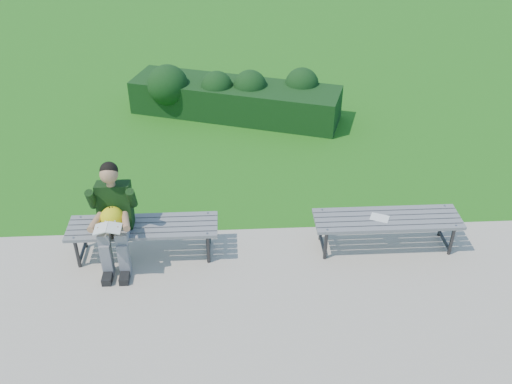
# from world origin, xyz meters

# --- Properties ---
(ground) EXTENTS (80.00, 80.00, 0.00)m
(ground) POSITION_xyz_m (0.00, 0.00, 0.00)
(ground) COLOR #296F13
(ground) RESTS_ON ground
(walkway) EXTENTS (30.00, 3.50, 0.02)m
(walkway) POSITION_xyz_m (0.00, -1.75, 0.01)
(walkway) COLOR beige
(walkway) RESTS_ON ground
(hedge) EXTENTS (3.86, 2.09, 0.94)m
(hedge) POSITION_xyz_m (-0.33, 3.53, 0.39)
(hedge) COLOR #174319
(hedge) RESTS_ON ground
(bench_left) EXTENTS (1.80, 0.50, 0.46)m
(bench_left) POSITION_xyz_m (-1.47, -0.45, 0.42)
(bench_left) COLOR slate
(bench_left) RESTS_ON walkway
(bench_right) EXTENTS (1.80, 0.50, 0.46)m
(bench_right) POSITION_xyz_m (1.52, -0.45, 0.42)
(bench_right) COLOR slate
(bench_right) RESTS_ON walkway
(seated_boy) EXTENTS (0.56, 0.76, 1.31)m
(seated_boy) POSITION_xyz_m (-1.77, -0.55, 0.71)
(seated_boy) COLOR gray
(seated_boy) RESTS_ON walkway
(paper_sheet) EXTENTS (0.27, 0.24, 0.01)m
(paper_sheet) POSITION_xyz_m (1.42, -0.45, 0.47)
(paper_sheet) COLOR white
(paper_sheet) RESTS_ON bench_right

